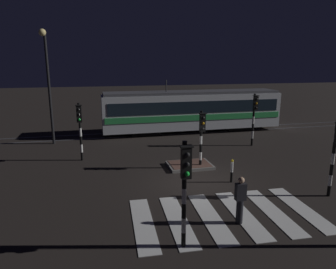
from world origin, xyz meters
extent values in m
plane|color=black|center=(0.00, 0.00, 0.00)|extent=(120.00, 120.00, 0.00)
cube|color=#59595E|center=(0.00, 9.73, 0.01)|extent=(80.00, 0.12, 0.03)
cube|color=#59595E|center=(0.00, 11.16, 0.01)|extent=(80.00, 0.12, 0.03)
cube|color=silver|center=(-3.04, -3.20, 0.01)|extent=(0.87, 3.85, 0.02)
cube|color=silver|center=(-1.83, -3.25, 0.01)|extent=(0.87, 3.85, 0.02)
cube|color=silver|center=(-0.61, -3.31, 0.01)|extent=(0.87, 3.85, 0.02)
cube|color=silver|center=(0.61, -3.36, 0.01)|extent=(0.87, 3.85, 0.02)
cube|color=silver|center=(1.83, -3.42, 0.01)|extent=(0.87, 3.85, 0.02)
cube|color=silver|center=(3.04, -3.47, 0.01)|extent=(0.87, 3.85, 0.02)
cube|color=slate|center=(0.31, 2.18, 0.08)|extent=(2.32, 1.65, 0.16)
cube|color=brown|center=(0.31, 2.18, 0.17)|extent=(2.09, 1.48, 0.02)
cylinder|color=black|center=(-2.06, -4.83, 0.24)|extent=(0.14, 0.14, 0.47)
cylinder|color=white|center=(-2.06, -4.83, 0.71)|extent=(0.14, 0.14, 0.47)
cylinder|color=black|center=(-2.06, -4.83, 1.19)|extent=(0.14, 0.14, 0.47)
cylinder|color=white|center=(-2.06, -4.83, 1.66)|extent=(0.14, 0.14, 0.47)
cylinder|color=black|center=(-2.06, -4.83, 2.14)|extent=(0.14, 0.14, 0.47)
cylinder|color=white|center=(-2.06, -4.83, 2.61)|extent=(0.14, 0.14, 0.47)
cylinder|color=black|center=(-2.06, -4.83, 3.09)|extent=(0.14, 0.14, 0.47)
cube|color=black|center=(-2.06, -5.00, 2.72)|extent=(0.28, 0.20, 0.90)
sphere|color=black|center=(-2.06, -5.11, 3.00)|extent=(0.14, 0.14, 0.14)
sphere|color=black|center=(-2.06, -5.11, 2.72)|extent=(0.14, 0.14, 0.14)
sphere|color=green|center=(-2.06, -5.11, 2.44)|extent=(0.14, 0.14, 0.14)
cube|color=black|center=(-2.06, -5.00, 3.21)|extent=(0.36, 0.24, 0.04)
cylinder|color=black|center=(0.81, 1.89, 0.22)|extent=(0.14, 0.14, 0.44)
cylinder|color=white|center=(0.81, 1.89, 0.66)|extent=(0.14, 0.14, 0.44)
cylinder|color=black|center=(0.81, 1.89, 1.09)|extent=(0.14, 0.14, 0.44)
cylinder|color=white|center=(0.81, 1.89, 1.53)|extent=(0.14, 0.14, 0.44)
cylinder|color=black|center=(0.81, 1.89, 1.97)|extent=(0.14, 0.14, 0.44)
cylinder|color=white|center=(0.81, 1.89, 2.41)|extent=(0.14, 0.14, 0.44)
cylinder|color=black|center=(0.81, 1.89, 2.85)|extent=(0.14, 0.14, 0.44)
cube|color=black|center=(0.81, 1.72, 2.47)|extent=(0.28, 0.20, 0.90)
sphere|color=black|center=(0.81, 1.61, 2.75)|extent=(0.14, 0.14, 0.14)
sphere|color=orange|center=(0.81, 1.61, 2.47)|extent=(0.14, 0.14, 0.14)
sphere|color=black|center=(0.81, 1.61, 2.19)|extent=(0.14, 0.14, 0.14)
cube|color=black|center=(0.81, 1.72, 2.96)|extent=(0.36, 0.24, 0.04)
cylinder|color=black|center=(-5.35, 4.70, 0.24)|extent=(0.14, 0.14, 0.47)
cylinder|color=white|center=(-5.35, 4.70, 0.71)|extent=(0.14, 0.14, 0.47)
cylinder|color=black|center=(-5.35, 4.70, 1.18)|extent=(0.14, 0.14, 0.47)
cylinder|color=white|center=(-5.35, 4.70, 1.65)|extent=(0.14, 0.14, 0.47)
cylinder|color=black|center=(-5.35, 4.70, 2.12)|extent=(0.14, 0.14, 0.47)
cylinder|color=white|center=(-5.35, 4.70, 2.59)|extent=(0.14, 0.14, 0.47)
cylinder|color=black|center=(-5.35, 4.70, 3.06)|extent=(0.14, 0.14, 0.47)
cube|color=black|center=(-5.35, 4.53, 2.69)|extent=(0.28, 0.20, 0.90)
sphere|color=black|center=(-5.35, 4.42, 2.97)|extent=(0.14, 0.14, 0.14)
sphere|color=black|center=(-5.35, 4.42, 2.69)|extent=(0.14, 0.14, 0.14)
sphere|color=green|center=(-5.35, 4.42, 2.41)|extent=(0.14, 0.14, 0.14)
cube|color=black|center=(-5.35, 4.53, 3.18)|extent=(0.36, 0.24, 0.04)
cylinder|color=black|center=(5.67, 5.38, 0.25)|extent=(0.14, 0.14, 0.50)
cylinder|color=white|center=(5.67, 5.38, 0.75)|extent=(0.14, 0.14, 0.50)
cylinder|color=black|center=(5.67, 5.38, 1.24)|extent=(0.14, 0.14, 0.50)
cylinder|color=white|center=(5.67, 5.38, 1.74)|extent=(0.14, 0.14, 0.50)
cylinder|color=black|center=(5.67, 5.38, 2.24)|extent=(0.14, 0.14, 0.50)
cylinder|color=white|center=(5.67, 5.38, 2.73)|extent=(0.14, 0.14, 0.50)
cylinder|color=black|center=(5.67, 5.38, 3.23)|extent=(0.14, 0.14, 0.50)
cube|color=black|center=(5.67, 5.21, 2.88)|extent=(0.28, 0.20, 0.90)
sphere|color=black|center=(5.67, 5.10, 3.16)|extent=(0.14, 0.14, 0.14)
sphere|color=orange|center=(5.67, 5.10, 2.88)|extent=(0.14, 0.14, 0.14)
sphere|color=black|center=(5.67, 5.10, 2.60)|extent=(0.14, 0.14, 0.14)
cube|color=black|center=(5.67, 5.21, 3.37)|extent=(0.36, 0.24, 0.04)
cylinder|color=black|center=(4.89, -2.72, 0.23)|extent=(0.14, 0.14, 0.47)
cylinder|color=white|center=(4.89, -2.72, 0.70)|extent=(0.14, 0.14, 0.47)
cylinder|color=black|center=(4.89, -2.72, 1.17)|extent=(0.14, 0.14, 0.47)
cylinder|color=white|center=(4.89, -2.72, 1.63)|extent=(0.14, 0.14, 0.47)
cylinder|color=black|center=(4.89, -2.72, 2.10)|extent=(0.14, 0.14, 0.47)
cylinder|color=white|center=(4.89, -2.72, 2.57)|extent=(0.14, 0.14, 0.47)
cylinder|color=black|center=(-7.37, 8.95, 3.71)|extent=(0.18, 0.18, 7.42)
cylinder|color=black|center=(-7.37, 8.50, 7.32)|extent=(0.10, 0.90, 0.10)
sphere|color=#F9E08C|center=(-7.37, 8.05, 7.24)|extent=(0.44, 0.44, 0.44)
cube|color=silver|center=(3.05, 10.44, 1.70)|extent=(14.12, 2.50, 2.70)
cube|color=green|center=(3.05, 9.17, 1.35)|extent=(13.84, 0.04, 0.44)
cube|color=green|center=(3.05, 11.71, 1.35)|extent=(13.84, 0.04, 0.44)
cube|color=black|center=(3.05, 9.18, 2.15)|extent=(13.42, 0.03, 0.90)
cube|color=#4C4C51|center=(3.05, 10.44, 3.15)|extent=(13.84, 2.30, 0.20)
cylinder|color=#262628|center=(0.93, 10.44, 3.65)|extent=(0.08, 0.08, 1.00)
cube|color=black|center=(6.93, 10.44, 0.17)|extent=(2.20, 2.00, 0.35)
cube|color=black|center=(-0.84, 10.44, 0.17)|extent=(2.20, 2.00, 0.35)
sphere|color=#F9F2CC|center=(10.16, 10.44, 1.30)|extent=(0.24, 0.24, 0.24)
cylinder|color=black|center=(0.21, -3.94, 0.44)|extent=(0.24, 0.24, 0.88)
cube|color=black|center=(0.21, -3.94, 1.18)|extent=(0.36, 0.22, 0.60)
sphere|color=tan|center=(0.21, -3.94, 1.60)|extent=(0.22, 0.22, 0.22)
cylinder|color=black|center=(1.56, -0.36, 0.25)|extent=(0.12, 0.12, 0.50)
cylinder|color=white|center=(1.56, -0.36, 0.75)|extent=(0.12, 0.12, 0.50)
sphere|color=yellow|center=(1.56, -0.36, 1.05)|extent=(0.12, 0.12, 0.12)
camera|label=1|loc=(-4.46, -12.95, 5.50)|focal=33.17mm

